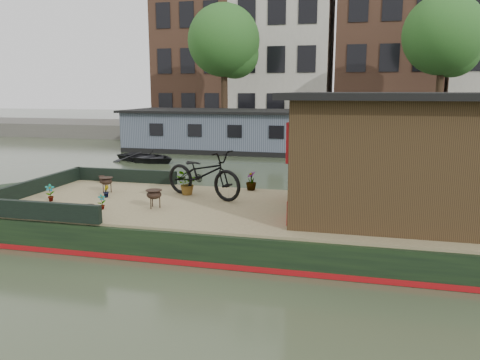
% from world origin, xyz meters
% --- Properties ---
extents(ground, '(120.00, 120.00, 0.00)m').
position_xyz_m(ground, '(0.00, 0.00, 0.00)').
color(ground, '#2F3B26').
rests_on(ground, ground).
extents(houseboat_hull, '(14.01, 4.02, 0.60)m').
position_xyz_m(houseboat_hull, '(-1.33, 0.00, 0.27)').
color(houseboat_hull, black).
rests_on(houseboat_hull, ground).
extents(houseboat_deck, '(11.80, 3.80, 0.05)m').
position_xyz_m(houseboat_deck, '(0.00, 0.00, 0.62)').
color(houseboat_deck, '#95885C').
rests_on(houseboat_deck, houseboat_hull).
extents(bow_bulwark, '(3.00, 4.00, 0.35)m').
position_xyz_m(bow_bulwark, '(-5.07, 0.00, 0.82)').
color(bow_bulwark, black).
rests_on(bow_bulwark, houseboat_deck).
extents(cabin, '(4.00, 3.50, 2.42)m').
position_xyz_m(cabin, '(2.19, 0.00, 1.88)').
color(cabin, black).
rests_on(cabin, houseboat_deck).
extents(bicycle, '(2.26, 1.47, 1.12)m').
position_xyz_m(bicycle, '(-1.83, 0.66, 1.21)').
color(bicycle, black).
rests_on(bicycle, houseboat_deck).
extents(potted_plant_a, '(0.25, 0.23, 0.39)m').
position_xyz_m(potted_plant_a, '(-5.05, -0.56, 0.85)').
color(potted_plant_a, brown).
rests_on(potted_plant_a, houseboat_deck).
extents(potted_plant_b, '(0.19, 0.20, 0.28)m').
position_xyz_m(potted_plant_b, '(-4.04, 0.11, 0.79)').
color(potted_plant_b, brown).
rests_on(potted_plant_b, houseboat_deck).
extents(potted_plant_c, '(0.54, 0.48, 0.54)m').
position_xyz_m(potted_plant_c, '(-2.31, 0.81, 0.92)').
color(potted_plant_c, '#A2502F').
rests_on(potted_plant_c, houseboat_deck).
extents(potted_plant_d, '(0.36, 0.36, 0.47)m').
position_xyz_m(potted_plant_d, '(-0.92, 1.70, 0.89)').
color(potted_plant_d, '#953C28').
rests_on(potted_plant_d, houseboat_deck).
extents(potted_plant_e, '(0.19, 0.20, 0.32)m').
position_xyz_m(potted_plant_e, '(-3.54, -0.94, 0.81)').
color(potted_plant_e, brown).
rests_on(potted_plant_e, houseboat_deck).
extents(brazier_front, '(0.46, 0.46, 0.39)m').
position_xyz_m(brazier_front, '(-2.52, -0.56, 0.85)').
color(brazier_front, black).
rests_on(brazier_front, houseboat_deck).
extents(brazier_rear, '(0.42, 0.42, 0.38)m').
position_xyz_m(brazier_rear, '(-4.30, 0.59, 0.84)').
color(brazier_rear, black).
rests_on(brazier_rear, houseboat_deck).
extents(bollard_port, '(0.16, 0.16, 0.19)m').
position_xyz_m(bollard_port, '(-5.05, 1.66, 0.74)').
color(bollard_port, black).
rests_on(bollard_port, houseboat_deck).
extents(bollard_stbd, '(0.21, 0.21, 0.23)m').
position_xyz_m(bollard_stbd, '(-3.50, -1.49, 0.77)').
color(bollard_stbd, black).
rests_on(bollard_stbd, houseboat_deck).
extents(dinghy, '(3.59, 3.10, 0.63)m').
position_xyz_m(dinghy, '(-7.40, 9.49, 0.31)').
color(dinghy, black).
rests_on(dinghy, ground).
extents(far_houseboat, '(20.40, 4.40, 2.11)m').
position_xyz_m(far_houseboat, '(0.00, 14.00, 0.97)').
color(far_houseboat, slate).
rests_on(far_houseboat, ground).
extents(quay, '(60.00, 6.00, 0.90)m').
position_xyz_m(quay, '(0.00, 20.50, 0.45)').
color(quay, '#47443F').
rests_on(quay, ground).
extents(townhouse_row, '(27.25, 8.00, 16.50)m').
position_xyz_m(townhouse_row, '(0.15, 27.50, 7.90)').
color(townhouse_row, brown).
rests_on(townhouse_row, ground).
extents(tree_left, '(4.40, 4.40, 7.40)m').
position_xyz_m(tree_left, '(-6.36, 19.07, 5.89)').
color(tree_left, '#332316').
rests_on(tree_left, quay).
extents(tree_right, '(4.40, 4.40, 7.40)m').
position_xyz_m(tree_right, '(6.14, 19.07, 5.89)').
color(tree_right, '#332316').
rests_on(tree_right, quay).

